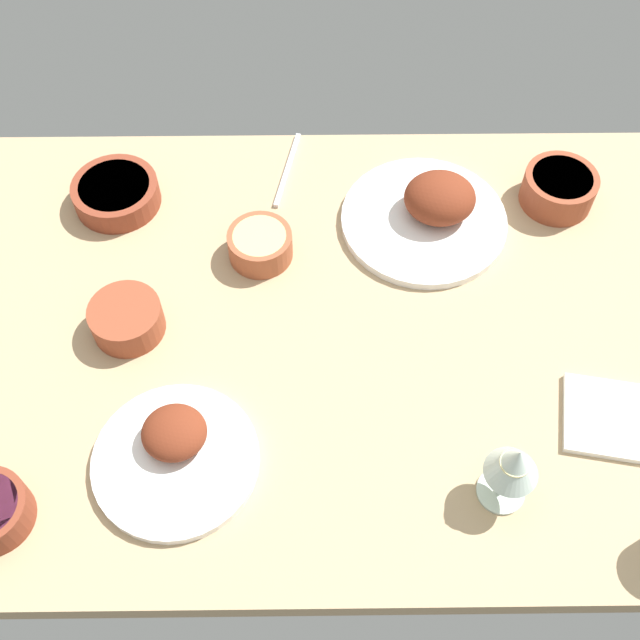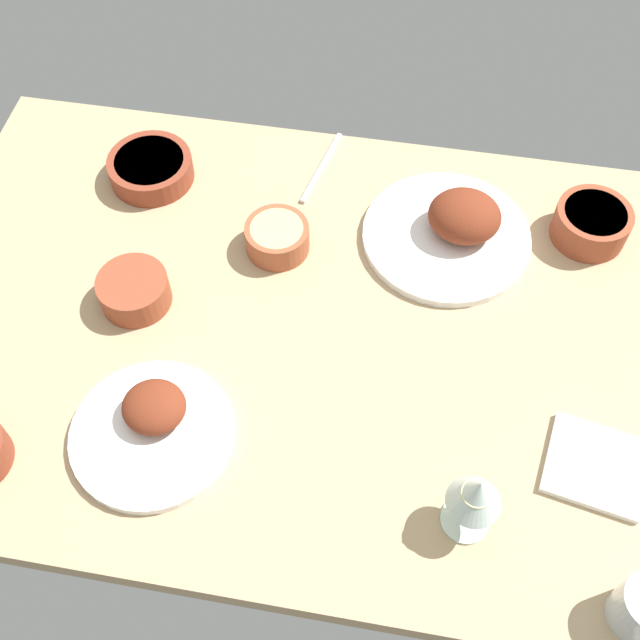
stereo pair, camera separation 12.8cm
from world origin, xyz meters
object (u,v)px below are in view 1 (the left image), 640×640
Objects in this scene: bowl_sauce at (127,318)px; wine_glass at (514,465)px; bowl_potatoes at (260,244)px; plate_far_side at (431,211)px; bowl_soup at (559,188)px; fork_loose at (288,169)px; bowl_cream at (116,193)px; folded_napkin at (611,419)px; plate_near_viewer at (175,452)px.

bowl_sauce is 64.58cm from wine_glass.
bowl_sauce reaches higher than bowl_potatoes.
plate_far_side reaches higher than bowl_soup.
bowl_potatoes is 20.76cm from fork_loose.
bowl_soup is 1.11× the size of bowl_sauce.
plate_far_side is 52.42cm from wine_glass.
plate_far_side is at bearing 76.33° from fork_loose.
plate_far_side is at bearing -168.81° from bowl_soup.
bowl_cream is 92.92cm from folded_napkin.
bowl_soup is at bearing 93.28° from fork_loose.
bowl_sauce is (-51.41, -22.53, 0.21)cm from plate_far_side.
plate_far_side is 28.86cm from fork_loose.
bowl_soup is (53.85, 12.14, 0.50)cm from bowl_potatoes.
fork_loose is at bearing 77.63° from bowl_potatoes.
plate_far_side is 47.05cm from folded_napkin.
fork_loose is at bearing 53.99° from bowl_sauce.
bowl_potatoes is 0.80× the size of wine_glass.
wine_glass is at bearing -42.10° from bowl_cream.
plate_far_side is at bearing 13.87° from bowl_potatoes.
folded_napkin is (81.08, -45.35, -1.94)cm from bowl_cream.
plate_near_viewer is at bearing -73.20° from bowl_cream.
plate_far_side reaches higher than bowl_cream.
plate_far_side reaches higher than plate_near_viewer.
plate_near_viewer is 1.77× the size of wine_glass.
plate_far_side reaches higher than fork_loose.
plate_near_viewer is 1.87× the size of bowl_soup.
bowl_sauce is at bearing -78.80° from bowl_cream.
bowl_soup is 79.80cm from bowl_sauce.
bowl_potatoes is 63.61cm from folded_napkin.
folded_napkin is 0.75× the size of fork_loose.
bowl_cream is 84.84cm from wine_glass.
fork_loose is at bearing 153.86° from plate_far_side.
bowl_soup reaches higher than fork_loose.
fork_loose is at bearing 116.23° from wine_glass.
bowl_cream is at bearing 179.72° from bowl_soup.
folded_napkin is (65.79, 5.29, -1.22)cm from plate_near_viewer.
bowl_potatoes is 29.44cm from bowl_cream.
bowl_potatoes is 0.59× the size of fork_loose.
folded_napkin is at bearing 4.60° from plate_near_viewer.
plate_far_side is 31.15cm from bowl_potatoes.
plate_far_side is 57.10cm from bowl_cream.
fork_loose is (15.76, 58.24, -1.42)cm from plate_near_viewer.
bowl_potatoes is 0.95× the size of bowl_sauce.
bowl_cream is 0.82× the size of fork_loose.
bowl_potatoes is at bearing 129.27° from wine_glass.
bowl_potatoes is (-30.24, -7.47, 0.10)cm from plate_far_side.
plate_far_side is 56.13cm from bowl_sauce.
bowl_soup is at bearing 11.19° from plate_far_side.
wine_glass reaches higher than bowl_soup.
wine_glass reaches higher than folded_napkin.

